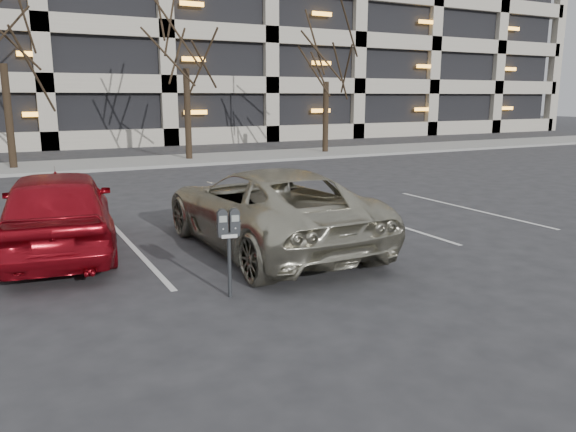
# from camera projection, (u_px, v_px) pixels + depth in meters

# --- Properties ---
(ground) EXTENTS (140.00, 140.00, 0.00)m
(ground) POSITION_uv_depth(u_px,v_px,m) (254.00, 272.00, 9.09)
(ground) COLOR #28282B
(ground) RESTS_ON ground
(sidewalk) EXTENTS (80.00, 4.00, 0.12)m
(sidewalk) POSITION_uv_depth(u_px,v_px,m) (95.00, 165.00, 22.97)
(sidewalk) COLOR gray
(sidewalk) RESTS_ON ground
(stall_lines) EXTENTS (16.90, 5.20, 0.00)m
(stall_lines) POSITION_uv_depth(u_px,v_px,m) (135.00, 249.00, 10.46)
(stall_lines) COLOR silver
(stall_lines) RESTS_ON ground
(parking_garage) EXTENTS (52.00, 20.00, 19.00)m
(parking_garage) POSITION_uv_depth(u_px,v_px,m) (215.00, 8.00, 41.95)
(parking_garage) COLOR black
(parking_garage) RESTS_ON ground
(tree_c) EXTENTS (3.88, 3.88, 8.82)m
(tree_c) POSITION_uv_depth(u_px,v_px,m) (184.00, 9.00, 23.46)
(tree_c) COLOR black
(tree_c) RESTS_ON ground
(tree_d) EXTENTS (3.43, 3.43, 7.79)m
(tree_d) POSITION_uv_depth(u_px,v_px,m) (327.00, 36.00, 26.76)
(tree_d) COLOR black
(tree_d) RESTS_ON ground
(parking_meter) EXTENTS (0.34, 0.18, 1.25)m
(parking_meter) POSITION_uv_depth(u_px,v_px,m) (229.00, 231.00, 7.79)
(parking_meter) COLOR black
(parking_meter) RESTS_ON ground
(suv_silver) EXTENTS (2.58, 5.46, 1.51)m
(suv_silver) POSITION_uv_depth(u_px,v_px,m) (267.00, 208.00, 10.45)
(suv_silver) COLOR #B3AE98
(suv_silver) RESTS_ON ground
(car_red) EXTENTS (2.46, 4.86, 1.59)m
(car_red) POSITION_uv_depth(u_px,v_px,m) (58.00, 211.00, 10.04)
(car_red) COLOR maroon
(car_red) RESTS_ON ground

